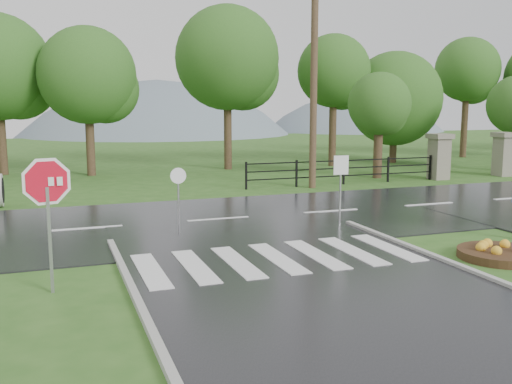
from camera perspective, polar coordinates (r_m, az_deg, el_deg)
name	(u,v)px	position (r m, az deg, el deg)	size (l,w,h in m)	color
ground	(399,342)	(9.39, 14.08, -14.38)	(120.00, 120.00, 0.00)	#2F5B1E
main_road	(218,220)	(18.17, -3.79, -2.85)	(90.00, 8.00, 0.04)	black
crosswalk	(277,258)	(13.55, 2.15, -6.60)	(6.50, 2.80, 0.02)	silver
pillar_west	(439,155)	(29.35, 17.84, 3.50)	(1.00, 1.00, 2.24)	gray
pillar_east	(504,153)	(31.95, 23.54, 3.59)	(1.00, 1.00, 2.24)	gray
fence_west	(344,169)	(26.52, 8.77, 2.32)	(9.58, 0.08, 1.20)	black
hills	(126,256)	(75.09, -12.91, -6.29)	(102.00, 48.00, 48.00)	slate
treeline	(165,171)	(31.88, -9.09, 2.07)	(83.20, 5.20, 10.00)	#27571B
stop_sign	(47,194)	(11.57, -20.14, -0.19)	(1.22, 0.31, 2.82)	#939399
flower_bed	(501,252)	(14.88, 23.26, -5.57)	(2.00, 2.00, 0.40)	#332111
reg_sign_small	(341,176)	(17.42, 8.47, 1.61)	(0.47, 0.07, 2.13)	#939399
reg_sign_round	(178,192)	(15.99, -7.76, 0.02)	(0.45, 0.06, 1.92)	#939399
utility_pole_east	(314,81)	(25.10, 5.80, 11.02)	(1.63, 0.31, 9.18)	#473523
entrance_tree_left	(379,104)	(29.03, 12.24, 8.56)	(3.10, 3.10, 5.24)	#3D2B1C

